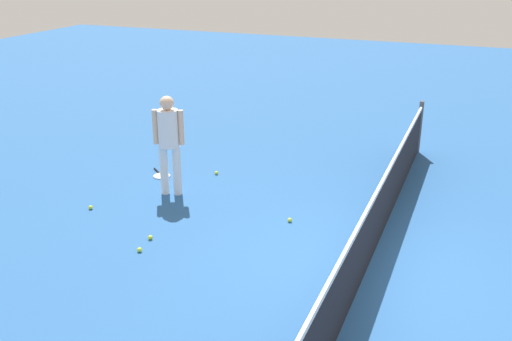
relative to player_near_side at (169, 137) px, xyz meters
name	(u,v)px	position (x,y,z in m)	size (l,w,h in m)	color
ground_plane	(366,269)	(1.24, 3.59, -1.01)	(40.00, 40.00, 0.00)	#265693
court_net	(369,235)	(1.24, 3.59, -0.51)	(10.09, 0.09, 1.07)	#4C4C51
player_near_side	(169,137)	(0.00, 0.00, 0.00)	(0.42, 0.52, 1.70)	white
tennis_racket_near_player	(161,175)	(-0.65, -0.59, -1.00)	(0.51, 0.56, 0.03)	white
tennis_ball_near_player	(150,238)	(1.58, 0.55, -0.98)	(0.07, 0.07, 0.07)	#C6E033
tennis_ball_by_net	(216,173)	(-1.09, 0.32, -0.98)	(0.07, 0.07, 0.07)	#C6E033
tennis_ball_midcourt	(91,207)	(1.04, -0.89, -0.98)	(0.07, 0.07, 0.07)	#C6E033
tennis_ball_stray_left	(139,250)	(1.95, 0.60, -0.98)	(0.07, 0.07, 0.07)	#C6E033
tennis_ball_stray_right	(290,220)	(0.29, 2.22, -0.98)	(0.07, 0.07, 0.07)	#C6E033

